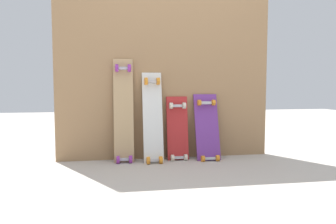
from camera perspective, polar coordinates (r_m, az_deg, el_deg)
ground_plane at (r=3.01m, az=-0.23°, el=-8.45°), size 12.00×12.00×0.00m
plywood_wall_panel at (r=3.01m, az=-0.45°, el=8.05°), size 2.02×0.04×1.72m
skateboard_natural at (r=2.88m, az=-8.01°, el=-0.30°), size 0.18×0.19×0.99m
skateboard_white at (r=2.87m, az=-2.74°, el=-1.54°), size 0.18×0.26×0.87m
skateboard_red at (r=2.96m, az=1.75°, el=-3.54°), size 0.20×0.17×0.65m
skateboard_purple at (r=2.99m, az=7.10°, el=-3.33°), size 0.22×0.24×0.68m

